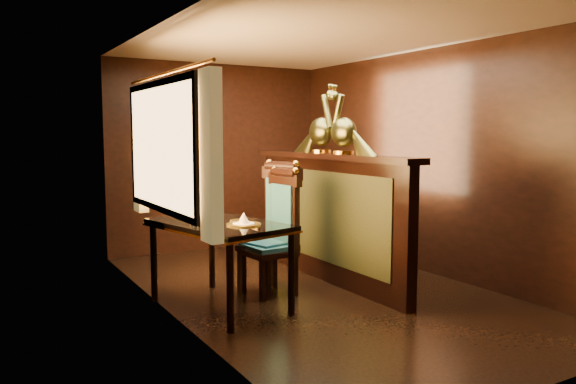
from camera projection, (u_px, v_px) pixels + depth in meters
name	position (u px, v px, depth m)	size (l,w,h in m)	color
ground	(318.00, 291.00, 5.61)	(5.00, 5.00, 0.00)	black
room_shell	(310.00, 132.00, 5.42)	(3.04, 5.04, 2.52)	black
partition	(328.00, 214.00, 5.95)	(0.26, 2.70, 1.36)	black
dining_table	(219.00, 230.00, 5.02)	(1.07, 1.47, 0.98)	black
chair_left	(278.00, 228.00, 5.50)	(0.48, 0.50, 1.25)	black
chair_right	(276.00, 223.00, 5.61)	(0.58, 0.59, 1.31)	black
peacock_left	(344.00, 119.00, 5.62)	(0.22, 0.59, 0.70)	#164426
peacock_right	(321.00, 119.00, 5.97)	(0.23, 0.60, 0.72)	#164426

